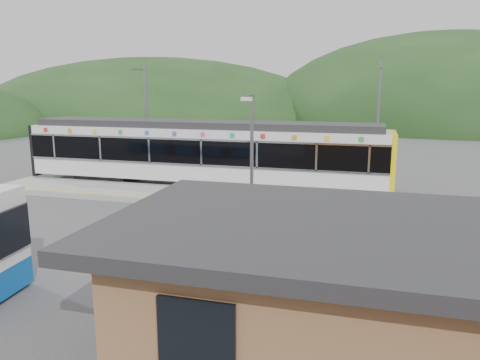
# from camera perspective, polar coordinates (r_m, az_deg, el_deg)

# --- Properties ---
(ground) EXTENTS (120.00, 120.00, 0.00)m
(ground) POSITION_cam_1_polar(r_m,az_deg,el_deg) (20.33, -4.19, -4.83)
(ground) COLOR #4C4C4F
(ground) RESTS_ON ground
(hills) EXTENTS (146.00, 149.00, 26.00)m
(hills) POSITION_cam_1_polar(r_m,az_deg,el_deg) (24.30, 14.08, -2.42)
(hills) COLOR #1E3D19
(hills) RESTS_ON ground
(platform) EXTENTS (26.00, 3.20, 0.30)m
(platform) POSITION_cam_1_polar(r_m,az_deg,el_deg) (23.31, -1.45, -2.28)
(platform) COLOR #9E9E99
(platform) RESTS_ON ground
(yellow_line) EXTENTS (26.00, 0.10, 0.01)m
(yellow_line) POSITION_cam_1_polar(r_m,az_deg,el_deg) (22.07, -2.44, -2.66)
(yellow_line) COLOR yellow
(yellow_line) RESTS_ON platform
(train) EXTENTS (20.44, 3.01, 3.74)m
(train) POSITION_cam_1_polar(r_m,az_deg,el_deg) (26.19, -4.59, 3.49)
(train) COLOR black
(train) RESTS_ON ground
(catenary_mast_west) EXTENTS (0.18, 1.80, 7.00)m
(catenary_mast_west) POSITION_cam_1_polar(r_m,az_deg,el_deg) (30.24, -11.36, 7.41)
(catenary_mast_west) COLOR slate
(catenary_mast_west) RESTS_ON ground
(catenary_mast_east) EXTENTS (0.18, 1.80, 7.00)m
(catenary_mast_east) POSITION_cam_1_polar(r_m,az_deg,el_deg) (26.97, 16.42, 6.68)
(catenary_mast_east) COLOR slate
(catenary_mast_east) RESTS_ON ground
(station_shelter) EXTENTS (9.20, 6.20, 3.00)m
(station_shelter) POSITION_cam_1_polar(r_m,az_deg,el_deg) (10.24, 10.76, -12.71)
(station_shelter) COLOR olive
(station_shelter) RESTS_ON ground
(lamp_post) EXTENTS (0.36, 0.97, 5.44)m
(lamp_post) POSITION_cam_1_polar(r_m,az_deg,el_deg) (15.89, 1.34, 2.65)
(lamp_post) COLOR slate
(lamp_post) RESTS_ON ground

